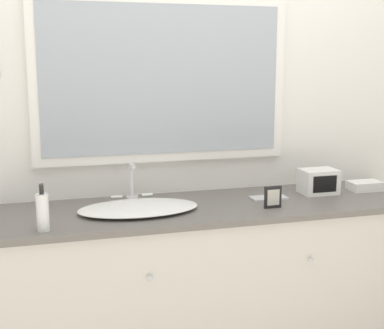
% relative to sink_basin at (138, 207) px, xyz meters
% --- Properties ---
extents(wall_back, '(8.00, 0.18, 2.55)m').
position_rel_sink_basin_xyz_m(wall_back, '(0.37, 0.34, 0.36)').
color(wall_back, white).
rests_on(wall_back, ground_plane).
extents(vanity_counter, '(2.15, 0.58, 0.90)m').
position_rel_sink_basin_xyz_m(vanity_counter, '(0.37, 0.02, -0.47)').
color(vanity_counter, beige).
rests_on(vanity_counter, ground_plane).
extents(sink_basin, '(0.55, 0.37, 0.20)m').
position_rel_sink_basin_xyz_m(sink_basin, '(0.00, 0.00, 0.00)').
color(sink_basin, white).
rests_on(sink_basin, vanity_counter).
extents(soap_bottle, '(0.05, 0.05, 0.20)m').
position_rel_sink_basin_xyz_m(soap_bottle, '(-0.42, -0.18, 0.06)').
color(soap_bottle, white).
rests_on(soap_bottle, vanity_counter).
extents(appliance_box, '(0.19, 0.13, 0.13)m').
position_rel_sink_basin_xyz_m(appliance_box, '(0.96, 0.08, 0.04)').
color(appliance_box, white).
rests_on(appliance_box, vanity_counter).
extents(picture_frame, '(0.08, 0.01, 0.10)m').
position_rel_sink_basin_xyz_m(picture_frame, '(0.61, -0.12, 0.03)').
color(picture_frame, black).
rests_on(picture_frame, vanity_counter).
extents(hand_towel_near_sink, '(0.18, 0.11, 0.05)m').
position_rel_sink_basin_xyz_m(hand_towel_near_sink, '(1.24, 0.07, 0.01)').
color(hand_towel_near_sink, white).
rests_on(hand_towel_near_sink, vanity_counter).
extents(metal_tray, '(0.18, 0.09, 0.01)m').
position_rel_sink_basin_xyz_m(metal_tray, '(0.67, 0.05, -0.01)').
color(metal_tray, silver).
rests_on(metal_tray, vanity_counter).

